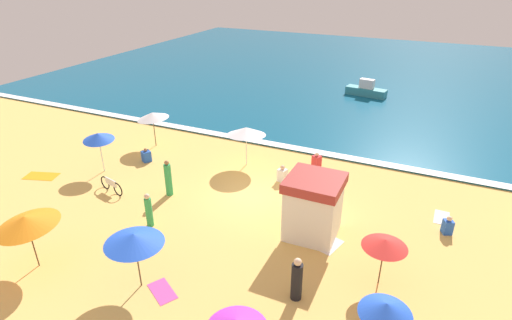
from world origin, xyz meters
The scene contains 24 objects.
ground_plane centered at (0.00, 0.00, 0.00)m, with size 60.00×60.00×0.00m, color #EDBC60.
ocean_water centered at (0.00, 28.00, 0.05)m, with size 60.00×44.00×0.10m, color #0F567A.
wave_breaker_foam centered at (0.00, 6.30, 0.10)m, with size 57.00×0.70×0.01m, color white.
lifeguard_cabana centered at (3.73, -1.69, 1.39)m, with size 2.24×2.19×2.72m.
beach_umbrella_0 centered at (-5.20, -8.01, 2.06)m, with size 3.26×3.26×2.38m.
beach_umbrella_4 centered at (-1.70, 3.13, 2.08)m, with size 2.85×2.87×2.40m.
beach_umbrella_5 centered at (7.35, -6.72, 1.96)m, with size 1.54×1.55×2.19m.
beach_umbrella_6 centered at (-0.92, -7.23, 2.08)m, with size 2.86×2.86×2.30m.
beach_umbrella_7 centered at (-8.59, -0.92, 2.09)m, with size 2.33×2.33×2.37m.
beach_umbrella_8 centered at (-8.13, 3.16, 2.02)m, with size 2.56×2.55×2.31m.
beach_umbrella_9 centered at (6.86, -3.52, 1.78)m, with size 1.95×1.95×1.94m.
parked_bicycle centered at (-6.59, -2.49, 0.38)m, with size 1.78×0.49×0.76m.
beachgoer_0 centered at (2.08, 4.43, 0.40)m, with size 0.57×0.57×0.94m.
beachgoer_1 centered at (-2.96, -4.06, 0.77)m, with size 0.34×0.34×1.62m.
beachgoer_3 centered at (-7.23, 1.10, 0.34)m, with size 0.65×0.65×0.83m.
beachgoer_4 centered at (-3.76, -1.49, 0.89)m, with size 0.49×0.49×1.90m.
beachgoer_5 centered at (4.37, -5.47, 0.80)m, with size 0.47×0.47×1.71m.
beachgoer_6 centered at (9.02, 0.79, 0.37)m, with size 0.50×0.50×0.86m.
beachgoer_7 centered at (0.89, 2.17, 0.39)m, with size 0.53×0.53×0.93m.
beach_towel_0 centered at (-0.05, -7.16, 0.01)m, with size 1.41×1.21×0.01m.
beach_towel_1 centered at (-11.30, -2.82, 0.01)m, with size 1.96×1.42×0.01m.
beach_towel_2 centered at (4.65, -2.12, 0.01)m, with size 1.05×1.37×0.01m.
beach_towel_3 centered at (8.80, 1.98, 0.01)m, with size 0.67×1.23×0.01m.
small_boat_0 centered at (1.99, 19.32, 0.57)m, with size 3.55×1.52×1.44m.
Camera 1 is at (7.51, -15.67, 10.52)m, focal length 28.42 mm.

